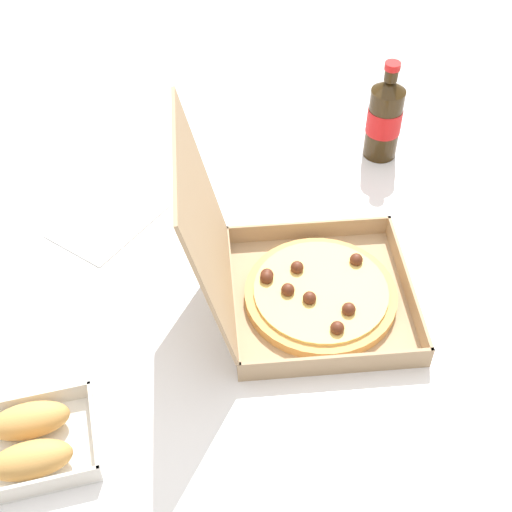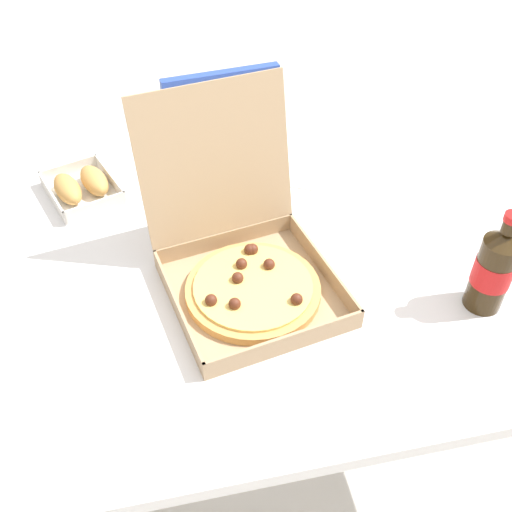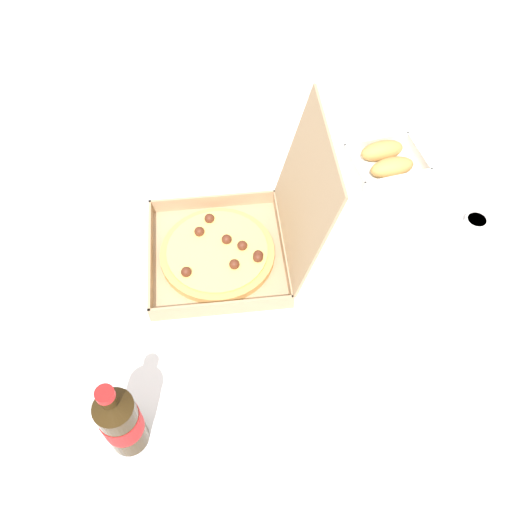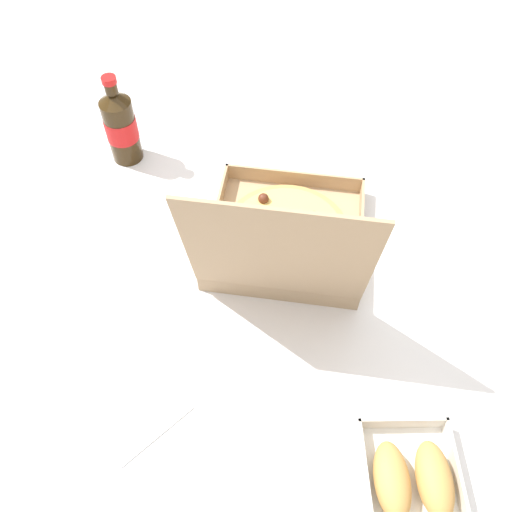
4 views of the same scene
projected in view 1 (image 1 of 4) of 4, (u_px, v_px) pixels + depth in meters
The scene contains 6 objects.
ground_plane at pixel (242, 456), 1.84m from camera, with size 10.00×10.00×0.00m, color beige.
dining_table at pixel (237, 288), 1.36m from camera, with size 1.38×1.08×0.73m.
pizza_box_open at pixel (301, 283), 1.22m from camera, with size 0.38×0.44×0.35m.
bread_side_box at pixel (31, 442), 1.03m from camera, with size 0.21×0.23×0.06m.
cola_bottle at pixel (385, 118), 1.48m from camera, with size 0.07×0.07×0.22m.
paper_menu at pixel (108, 220), 1.40m from camera, with size 0.21×0.15×0.00m, color white.
Camera 1 is at (-0.89, -0.12, 1.69)m, focal length 49.34 mm.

